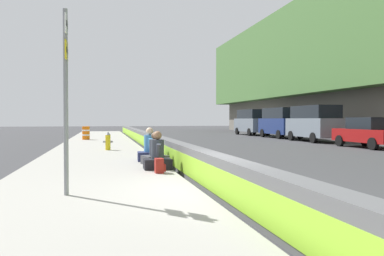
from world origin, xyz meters
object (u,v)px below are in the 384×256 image
object	(u,v)px
fire_hydrant	(108,141)
parked_car_third	(369,132)
parked_car_fourth	(314,123)
parked_car_midline	(281,122)
backpack	(160,166)
seated_person_rear	(150,150)
seated_person_foreground	(158,157)
route_sign_post	(66,88)
seated_person_middle	(155,154)
construction_barrel	(86,133)
parked_car_far	(252,122)

from	to	relation	value
fire_hydrant	parked_car_third	size ratio (longest dim) A/B	0.20
parked_car_fourth	parked_car_midline	xyz separation A→B (m)	(5.53, -0.11, 0.00)
backpack	seated_person_rear	bearing A→B (deg)	-1.85
seated_person_foreground	parked_car_fourth	distance (m)	18.85
backpack	fire_hydrant	bearing A→B (deg)	8.76
route_sign_post	seated_person_middle	world-z (taller)	route_sign_post
seated_person_middle	seated_person_foreground	bearing A→B (deg)	175.92
seated_person_rear	construction_barrel	size ratio (longest dim) A/B	1.24
seated_person_foreground	construction_barrel	bearing A→B (deg)	9.07
seated_person_foreground	seated_person_middle	bearing A→B (deg)	-4.08
seated_person_middle	parked_car_midline	world-z (taller)	parked_car_midline
parked_car_fourth	fire_hydrant	bearing A→B (deg)	112.77
route_sign_post	construction_barrel	size ratio (longest dim) A/B	3.79
construction_barrel	parked_car_midline	size ratio (longest dim) A/B	0.19
route_sign_post	parked_car_far	distance (m)	32.46
backpack	parked_car_fourth	distance (m)	19.52
seated_person_middle	parked_car_far	size ratio (longest dim) A/B	0.20
parked_car_third	parked_car_far	world-z (taller)	parked_car_far
seated_person_foreground	construction_barrel	distance (m)	17.56
parked_car_midline	parked_car_far	bearing A→B (deg)	1.75
seated_person_middle	seated_person_rear	xyz separation A→B (m)	(1.02, 0.05, 0.04)
seated_person_rear	parked_car_fourth	bearing A→B (deg)	-49.22
route_sign_post	fire_hydrant	world-z (taller)	route_sign_post
seated_person_rear	parked_car_midline	world-z (taller)	parked_car_midline
backpack	seated_person_foreground	bearing A→B (deg)	-4.21
parked_car_far	fire_hydrant	bearing A→B (deg)	140.88
seated_person_rear	construction_barrel	xyz separation A→B (m)	(15.06, 2.81, 0.11)
parked_car_midline	construction_barrel	bearing A→B (deg)	96.17
parked_car_midline	fire_hydrant	bearing A→B (deg)	128.56
seated_person_rear	parked_car_fourth	xyz separation A→B (m)	(11.26, -13.05, 0.85)
parked_car_far	seated_person_middle	bearing A→B (deg)	151.57
seated_person_middle	parked_car_fourth	world-z (taller)	parked_car_fourth
seated_person_middle	parked_car_far	distance (m)	27.15
route_sign_post	parked_car_fourth	distance (m)	22.95
seated_person_rear	construction_barrel	world-z (taller)	seated_person_rear
seated_person_foreground	seated_person_rear	size ratio (longest dim) A/B	0.95
route_sign_post	seated_person_middle	distance (m)	5.60
seated_person_foreground	parked_car_far	xyz separation A→B (m)	(25.13, -13.01, 0.86)
seated_person_foreground	backpack	size ratio (longest dim) A/B	2.80
route_sign_post	parked_car_far	size ratio (longest dim) A/B	0.70
seated_person_rear	parked_car_midline	bearing A→B (deg)	-38.09
seated_person_rear	parked_car_third	xyz separation A→B (m)	(5.23, -12.92, 0.35)
backpack	parked_car_far	world-z (taller)	parked_car_far
fire_hydrant	parked_car_midline	bearing A→B (deg)	-51.44
construction_barrel	parked_car_midline	world-z (taller)	parked_car_midline
seated_person_foreground	seated_person_middle	size ratio (longest dim) A/B	1.07
seated_person_middle	parked_car_third	distance (m)	14.31
parked_car_midline	backpack	bearing A→B (deg)	146.35
seated_person_middle	construction_barrel	world-z (taller)	seated_person_middle
fire_hydrant	construction_barrel	bearing A→B (deg)	8.21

